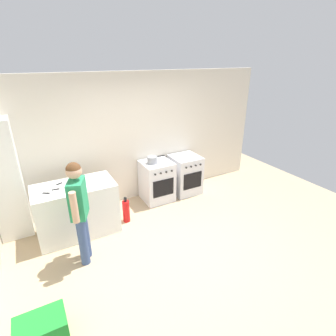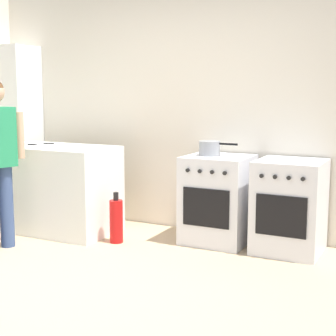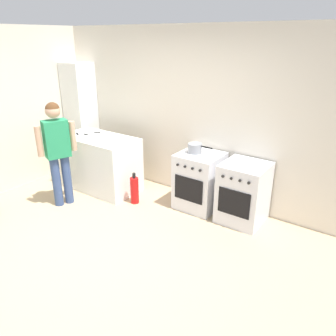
{
  "view_description": "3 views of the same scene",
  "coord_description": "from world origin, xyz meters",
  "px_view_note": "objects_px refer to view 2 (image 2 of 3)",
  "views": [
    {
      "loc": [
        -1.81,
        -2.89,
        2.84
      ],
      "look_at": [
        0.25,
        0.9,
        1.0
      ],
      "focal_mm": 28.0,
      "sensor_mm": 36.0,
      "label": 1
    },
    {
      "loc": [
        2.14,
        -3.02,
        1.46
      ],
      "look_at": [
        0.16,
        0.87,
        0.81
      ],
      "focal_mm": 55.0,
      "sensor_mm": 36.0,
      "label": 2
    },
    {
      "loc": [
        2.55,
        -2.32,
        2.43
      ],
      "look_at": [
        0.22,
        0.95,
        0.81
      ],
      "focal_mm": 35.0,
      "sensor_mm": 36.0,
      "label": 3
    }
  ],
  "objects_px": {
    "oven_left": "(218,199)",
    "knife_chef": "(15,144)",
    "knife_carving": "(39,145)",
    "fire_extinguisher": "(116,221)",
    "knife_bread": "(39,144)",
    "oven_right": "(290,206)",
    "pot": "(210,148)",
    "larder_cabinet": "(17,130)"
  },
  "relations": [
    {
      "from": "oven_left",
      "to": "knife_chef",
      "type": "bearing_deg",
      "value": -169.22
    },
    {
      "from": "knife_carving",
      "to": "fire_extinguisher",
      "type": "relative_size",
      "value": 0.66
    },
    {
      "from": "knife_bread",
      "to": "fire_extinguisher",
      "type": "xyz_separation_m",
      "value": [
        1.12,
        -0.21,
        -0.69
      ]
    },
    {
      "from": "oven_right",
      "to": "knife_carving",
      "type": "distance_m",
      "value": 2.65
    },
    {
      "from": "pot",
      "to": "fire_extinguisher",
      "type": "bearing_deg",
      "value": -148.52
    },
    {
      "from": "oven_right",
      "to": "larder_cabinet",
      "type": "height_order",
      "value": "larder_cabinet"
    },
    {
      "from": "oven_right",
      "to": "fire_extinguisher",
      "type": "height_order",
      "value": "oven_right"
    },
    {
      "from": "oven_right",
      "to": "larder_cabinet",
      "type": "bearing_deg",
      "value": 178.26
    },
    {
      "from": "knife_bread",
      "to": "knife_chef",
      "type": "height_order",
      "value": "same"
    },
    {
      "from": "oven_right",
      "to": "pot",
      "type": "height_order",
      "value": "pot"
    },
    {
      "from": "pot",
      "to": "knife_carving",
      "type": "height_order",
      "value": "pot"
    },
    {
      "from": "knife_chef",
      "to": "fire_extinguisher",
      "type": "bearing_deg",
      "value": -2.69
    },
    {
      "from": "knife_bread",
      "to": "larder_cabinet",
      "type": "bearing_deg",
      "value": 151.07
    },
    {
      "from": "oven_left",
      "to": "oven_right",
      "type": "distance_m",
      "value": 0.7
    },
    {
      "from": "knife_bread",
      "to": "larder_cabinet",
      "type": "relative_size",
      "value": 0.16
    },
    {
      "from": "knife_chef",
      "to": "knife_carving",
      "type": "distance_m",
      "value": 0.31
    },
    {
      "from": "knife_carving",
      "to": "fire_extinguisher",
      "type": "bearing_deg",
      "value": -4.14
    },
    {
      "from": "knife_carving",
      "to": "fire_extinguisher",
      "type": "xyz_separation_m",
      "value": [
        1.0,
        -0.07,
        -0.69
      ]
    },
    {
      "from": "oven_left",
      "to": "fire_extinguisher",
      "type": "relative_size",
      "value": 1.7
    },
    {
      "from": "oven_right",
      "to": "larder_cabinet",
      "type": "distance_m",
      "value": 3.4
    },
    {
      "from": "oven_right",
      "to": "fire_extinguisher",
      "type": "distance_m",
      "value": 1.66
    },
    {
      "from": "oven_left",
      "to": "knife_bread",
      "type": "distance_m",
      "value": 2.06
    },
    {
      "from": "oven_left",
      "to": "knife_carving",
      "type": "distance_m",
      "value": 1.97
    },
    {
      "from": "oven_left",
      "to": "knife_carving",
      "type": "height_order",
      "value": "knife_carving"
    },
    {
      "from": "fire_extinguisher",
      "to": "knife_chef",
      "type": "bearing_deg",
      "value": 177.31
    },
    {
      "from": "knife_bread",
      "to": "knife_carving",
      "type": "relative_size",
      "value": 0.99
    },
    {
      "from": "oven_left",
      "to": "pot",
      "type": "bearing_deg",
      "value": -179.12
    },
    {
      "from": "pot",
      "to": "fire_extinguisher",
      "type": "relative_size",
      "value": 0.77
    },
    {
      "from": "fire_extinguisher",
      "to": "oven_right",
      "type": "bearing_deg",
      "value": 16.92
    },
    {
      "from": "oven_left",
      "to": "knife_carving",
      "type": "xyz_separation_m",
      "value": [
        -1.87,
        -0.41,
        0.48
      ]
    },
    {
      "from": "oven_left",
      "to": "oven_right",
      "type": "height_order",
      "value": "same"
    },
    {
      "from": "larder_cabinet",
      "to": "knife_chef",
      "type": "bearing_deg",
      "value": -48.17
    },
    {
      "from": "oven_right",
      "to": "pot",
      "type": "bearing_deg",
      "value": -179.9
    },
    {
      "from": "knife_bread",
      "to": "knife_carving",
      "type": "height_order",
      "value": "same"
    },
    {
      "from": "pot",
      "to": "larder_cabinet",
      "type": "xyz_separation_m",
      "value": [
        -2.56,
        0.1,
        0.08
      ]
    },
    {
      "from": "pot",
      "to": "knife_chef",
      "type": "bearing_deg",
      "value": -168.8
    },
    {
      "from": "knife_chef",
      "to": "knife_bread",
      "type": "bearing_deg",
      "value": 37.44
    },
    {
      "from": "pot",
      "to": "knife_chef",
      "type": "height_order",
      "value": "pot"
    },
    {
      "from": "pot",
      "to": "knife_chef",
      "type": "relative_size",
      "value": 1.38
    },
    {
      "from": "knife_bread",
      "to": "knife_chef",
      "type": "distance_m",
      "value": 0.25
    },
    {
      "from": "pot",
      "to": "knife_carving",
      "type": "xyz_separation_m",
      "value": [
        -1.78,
        -0.4,
        -0.02
      ]
    },
    {
      "from": "larder_cabinet",
      "to": "knife_bread",
      "type": "bearing_deg",
      "value": -28.93
    }
  ]
}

